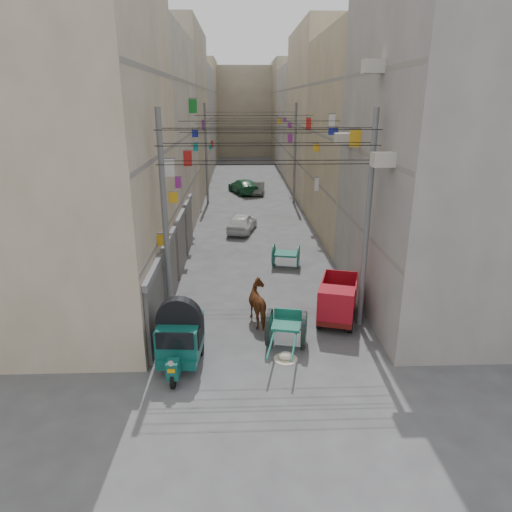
{
  "coord_description": "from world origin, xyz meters",
  "views": [
    {
      "loc": [
        -0.98,
        -9.67,
        8.21
      ],
      "look_at": [
        -0.38,
        6.5,
        2.66
      ],
      "focal_mm": 32.0,
      "sensor_mm": 36.0,
      "label": 1
    }
  ],
  "objects_px": {
    "mini_truck": "(337,304)",
    "second_cart": "(286,255)",
    "auto_rickshaw": "(180,335)",
    "horse": "(261,304)",
    "distant_car_white": "(242,222)",
    "distant_car_green": "(243,186)",
    "distant_car_grey": "(258,188)",
    "tonga_cart": "(286,328)",
    "feed_sack": "(286,356)"
  },
  "relations": [
    {
      "from": "auto_rickshaw",
      "to": "horse",
      "type": "relative_size",
      "value": 1.38
    },
    {
      "from": "auto_rickshaw",
      "to": "distant_car_white",
      "type": "distance_m",
      "value": 15.99
    },
    {
      "from": "tonga_cart",
      "to": "distant_car_green",
      "type": "distance_m",
      "value": 27.88
    },
    {
      "from": "auto_rickshaw",
      "to": "distant_car_grey",
      "type": "xyz_separation_m",
      "value": [
        3.68,
        28.45,
        -0.52
      ]
    },
    {
      "from": "auto_rickshaw",
      "to": "distant_car_grey",
      "type": "height_order",
      "value": "auto_rickshaw"
    },
    {
      "from": "mini_truck",
      "to": "second_cart",
      "type": "distance_m",
      "value": 6.52
    },
    {
      "from": "tonga_cart",
      "to": "feed_sack",
      "type": "relative_size",
      "value": 6.15
    },
    {
      "from": "feed_sack",
      "to": "distant_car_green",
      "type": "bearing_deg",
      "value": 92.18
    },
    {
      "from": "mini_truck",
      "to": "distant_car_grey",
      "type": "relative_size",
      "value": 0.99
    },
    {
      "from": "auto_rickshaw",
      "to": "distant_car_green",
      "type": "height_order",
      "value": "auto_rickshaw"
    },
    {
      "from": "horse",
      "to": "distant_car_grey",
      "type": "bearing_deg",
      "value": -108.28
    },
    {
      "from": "horse",
      "to": "distant_car_white",
      "type": "relative_size",
      "value": 0.52
    },
    {
      "from": "second_cart",
      "to": "mini_truck",
      "type": "bearing_deg",
      "value": -66.0
    },
    {
      "from": "tonga_cart",
      "to": "distant_car_grey",
      "type": "height_order",
      "value": "tonga_cart"
    },
    {
      "from": "distant_car_green",
      "to": "tonga_cart",
      "type": "bearing_deg",
      "value": 73.57
    },
    {
      "from": "tonga_cart",
      "to": "distant_car_grey",
      "type": "relative_size",
      "value": 0.94
    },
    {
      "from": "second_cart",
      "to": "distant_car_green",
      "type": "distance_m",
      "value": 19.92
    },
    {
      "from": "feed_sack",
      "to": "distant_car_grey",
      "type": "distance_m",
      "value": 28.3
    },
    {
      "from": "horse",
      "to": "distant_car_green",
      "type": "distance_m",
      "value": 26.06
    },
    {
      "from": "auto_rickshaw",
      "to": "mini_truck",
      "type": "height_order",
      "value": "auto_rickshaw"
    },
    {
      "from": "horse",
      "to": "distant_car_white",
      "type": "distance_m",
      "value": 12.98
    },
    {
      "from": "tonga_cart",
      "to": "distant_car_green",
      "type": "relative_size",
      "value": 0.68
    },
    {
      "from": "second_cart",
      "to": "distant_car_white",
      "type": "xyz_separation_m",
      "value": [
        -2.21,
        6.73,
        -0.02
      ]
    },
    {
      "from": "feed_sack",
      "to": "second_cart",
      "type": "bearing_deg",
      "value": 84.31
    },
    {
      "from": "feed_sack",
      "to": "mini_truck",
      "type": "bearing_deg",
      "value": 49.16
    },
    {
      "from": "auto_rickshaw",
      "to": "tonga_cart",
      "type": "xyz_separation_m",
      "value": [
        3.54,
        1.07,
        -0.37
      ]
    },
    {
      "from": "mini_truck",
      "to": "distant_car_green",
      "type": "relative_size",
      "value": 0.72
    },
    {
      "from": "second_cart",
      "to": "feed_sack",
      "type": "distance_m",
      "value": 9.01
    },
    {
      "from": "auto_rickshaw",
      "to": "distant_car_white",
      "type": "bearing_deg",
      "value": 86.23
    },
    {
      "from": "auto_rickshaw",
      "to": "second_cart",
      "type": "height_order",
      "value": "auto_rickshaw"
    },
    {
      "from": "mini_truck",
      "to": "distant_car_white",
      "type": "bearing_deg",
      "value": 121.72
    },
    {
      "from": "distant_car_grey",
      "to": "second_cart",
      "type": "bearing_deg",
      "value": -83.24
    },
    {
      "from": "horse",
      "to": "distant_car_green",
      "type": "relative_size",
      "value": 0.42
    },
    {
      "from": "second_cart",
      "to": "distant_car_grey",
      "type": "distance_m",
      "value": 19.36
    },
    {
      "from": "distant_car_grey",
      "to": "distant_car_green",
      "type": "relative_size",
      "value": 0.73
    },
    {
      "from": "mini_truck",
      "to": "distant_car_grey",
      "type": "bearing_deg",
      "value": 111.02
    },
    {
      "from": "horse",
      "to": "distant_car_grey",
      "type": "height_order",
      "value": "horse"
    },
    {
      "from": "horse",
      "to": "distant_car_green",
      "type": "height_order",
      "value": "horse"
    },
    {
      "from": "auto_rickshaw",
      "to": "distant_car_grey",
      "type": "relative_size",
      "value": 0.79
    },
    {
      "from": "tonga_cart",
      "to": "horse",
      "type": "bearing_deg",
      "value": 125.61
    },
    {
      "from": "tonga_cart",
      "to": "distant_car_grey",
      "type": "xyz_separation_m",
      "value": [
        0.13,
        27.38,
        -0.14
      ]
    },
    {
      "from": "distant_car_green",
      "to": "auto_rickshaw",
      "type": "bearing_deg",
      "value": 66.47
    },
    {
      "from": "feed_sack",
      "to": "distant_car_green",
      "type": "height_order",
      "value": "distant_car_green"
    },
    {
      "from": "distant_car_white",
      "to": "distant_car_green",
      "type": "distance_m",
      "value": 13.09
    },
    {
      "from": "tonga_cart",
      "to": "feed_sack",
      "type": "distance_m",
      "value": 1.08
    },
    {
      "from": "mini_truck",
      "to": "second_cart",
      "type": "xyz_separation_m",
      "value": [
        -1.33,
        6.38,
        -0.17
      ]
    },
    {
      "from": "distant_car_white",
      "to": "distant_car_green",
      "type": "xyz_separation_m",
      "value": [
        0.23,
        13.09,
        0.03
      ]
    },
    {
      "from": "auto_rickshaw",
      "to": "mini_truck",
      "type": "bearing_deg",
      "value": 29.6
    },
    {
      "from": "auto_rickshaw",
      "to": "second_cart",
      "type": "distance_m",
      "value": 10.09
    },
    {
      "from": "mini_truck",
      "to": "horse",
      "type": "height_order",
      "value": "mini_truck"
    }
  ]
}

